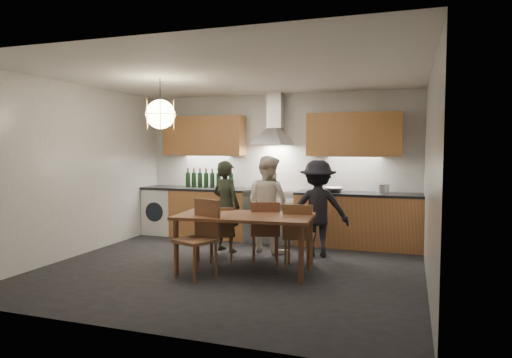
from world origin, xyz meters
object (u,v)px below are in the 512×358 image
(dining_table, at_px, (244,221))
(person_left, at_px, (226,206))
(person_mid, at_px, (268,204))
(mixing_bowl, at_px, (334,190))
(chair_front, at_px, (201,233))
(chair_back_left, at_px, (221,230))
(wine_bottles, at_px, (209,178))
(stock_pot, at_px, (383,189))
(person_right, at_px, (318,208))

(dining_table, xyz_separation_m, person_left, (-0.68, 1.00, 0.05))
(person_left, xyz_separation_m, person_mid, (0.62, 0.21, 0.04))
(mixing_bowl, bearing_deg, chair_front, -118.87)
(chair_back_left, distance_m, wine_bottles, 2.04)
(dining_table, distance_m, stock_pot, 2.65)
(chair_back_left, relative_size, stock_pot, 4.04)
(dining_table, distance_m, chair_back_left, 0.66)
(chair_front, bearing_deg, chair_back_left, 116.09)
(person_mid, relative_size, person_right, 1.04)
(chair_back_left, bearing_deg, person_right, -169.74)
(chair_back_left, bearing_deg, person_mid, -139.05)
(stock_pot, height_order, wine_bottles, wine_bottles)
(chair_back_left, xyz_separation_m, stock_pot, (2.15, 1.67, 0.51))
(chair_back_left, bearing_deg, dining_table, 121.22)
(chair_front, bearing_deg, person_left, 121.63)
(stock_pot, bearing_deg, person_mid, -154.05)
(person_mid, xyz_separation_m, wine_bottles, (-1.40, 0.85, 0.32))
(dining_table, relative_size, person_mid, 1.23)
(chair_front, bearing_deg, person_mid, 98.79)
(chair_front, xyz_separation_m, person_right, (1.20, 1.55, 0.16))
(dining_table, bearing_deg, person_mid, 87.99)
(chair_back_left, height_order, person_left, person_left)
(dining_table, xyz_separation_m, wine_bottles, (-1.46, 2.07, 0.41))
(stock_pot, bearing_deg, wine_bottles, 179.64)
(dining_table, height_order, chair_back_left, chair_back_left)
(chair_front, bearing_deg, wine_bottles, 134.49)
(wine_bottles, bearing_deg, person_mid, -31.29)
(person_right, bearing_deg, mixing_bowl, -110.52)
(chair_front, relative_size, mixing_bowl, 2.85)
(person_mid, bearing_deg, person_left, 40.96)
(chair_back_left, distance_m, chair_front, 0.79)
(dining_table, height_order, person_mid, person_mid)
(dining_table, distance_m, chair_front, 0.61)
(chair_back_left, distance_m, mixing_bowl, 2.15)
(person_right, bearing_deg, dining_table, 43.88)
(person_right, bearing_deg, stock_pot, -147.83)
(stock_pot, bearing_deg, dining_table, -128.89)
(dining_table, relative_size, person_left, 1.29)
(chair_back_left, relative_size, person_left, 0.55)
(person_left, bearing_deg, wine_bottles, -33.05)
(person_left, distance_m, wine_bottles, 1.37)
(dining_table, bearing_deg, mixing_bowl, 61.54)
(dining_table, distance_m, wine_bottles, 2.56)
(person_mid, height_order, wine_bottles, person_mid)
(chair_back_left, xyz_separation_m, chair_front, (0.05, -0.78, 0.11))
(person_left, bearing_deg, person_mid, -140.59)
(chair_back_left, distance_m, person_left, 0.70)
(person_right, relative_size, mixing_bowl, 4.22)
(chair_front, distance_m, person_right, 1.97)
(dining_table, bearing_deg, wine_bottles, 120.48)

